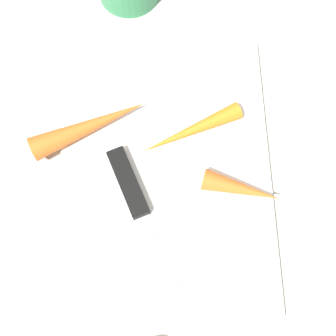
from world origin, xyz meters
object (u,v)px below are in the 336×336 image
knife (135,192)px  carrot_longest (94,126)px  carrot_shortest (245,189)px  carrot_medium (194,131)px  cutting_board (168,170)px

knife → carrot_longest: (0.08, 0.05, 0.01)m
carrot_longest → carrot_shortest: bearing=-48.8°
knife → carrot_longest: bearing=-170.7°
knife → carrot_shortest: bearing=67.8°
carrot_shortest → knife: bearing=-163.7°
carrot_medium → carrot_shortest: (-0.08, -0.06, 0.00)m
carrot_medium → knife: bearing=22.7°
carrot_medium → carrot_longest: bearing=-27.3°
carrot_shortest → carrot_longest: (0.09, 0.18, 0.00)m
knife → carrot_longest: carrot_longest is taller
cutting_board → carrot_shortest: carrot_shortest is taller
knife → carrot_medium: carrot_medium is taller
cutting_board → carrot_longest: carrot_longest is taller
carrot_medium → carrot_shortest: bearing=102.8°
knife → cutting_board: bearing=106.9°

